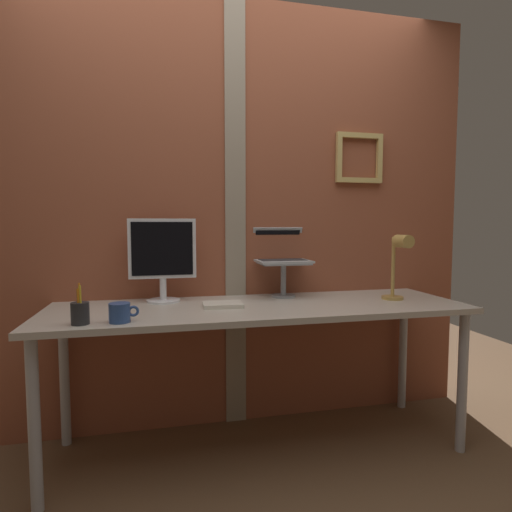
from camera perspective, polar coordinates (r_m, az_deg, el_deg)
ground_plane at (r=2.36m, az=-1.94°, el=-25.95°), size 6.00×6.00×0.00m
brick_wall_back at (r=2.48m, az=-4.00°, el=5.57°), size 3.05×0.16×2.49m
desk at (r=2.18m, az=0.60°, el=-8.68°), size 2.16×0.66×0.77m
monitor at (r=2.28m, az=-12.83°, el=0.31°), size 0.36×0.18×0.45m
laptop_stand at (r=2.39m, az=3.82°, el=-2.43°), size 0.28×0.22×0.20m
laptop at (r=2.45m, az=3.36°, el=0.51°), size 0.31×0.29×0.20m
desk_lamp at (r=2.38m, az=19.18°, el=-0.53°), size 0.12×0.20×0.37m
pen_cup at (r=1.90m, az=-23.20°, el=-7.26°), size 0.07×0.07×0.18m
coffee_mug at (r=1.88m, az=-18.31°, el=-7.47°), size 0.13×0.09×0.08m
paper_clutter_stack at (r=2.12m, az=-4.64°, el=-6.75°), size 0.21×0.15×0.02m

